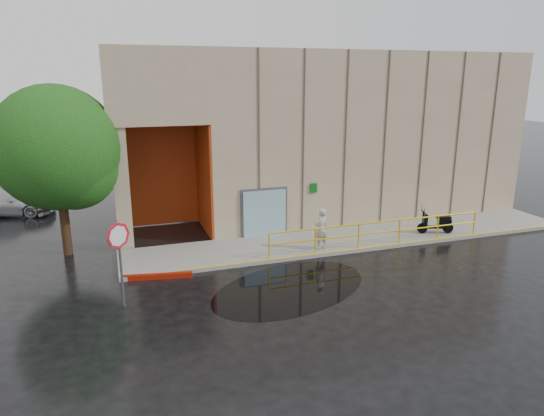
{
  "coord_description": "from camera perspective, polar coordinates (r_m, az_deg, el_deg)",
  "views": [
    {
      "loc": [
        -5.92,
        -13.33,
        6.82
      ],
      "look_at": [
        -0.43,
        3.0,
        2.18
      ],
      "focal_mm": 32.0,
      "sensor_mm": 36.0,
      "label": 1
    }
  ],
  "objects": [
    {
      "name": "scooter",
      "position": [
        22.55,
        18.79,
        -1.08
      ],
      "size": [
        1.64,
        0.96,
        1.24
      ],
      "rotation": [
        0.0,
        0.0,
        -0.3
      ],
      "color": "black",
      "rests_on": "sidewalk"
    },
    {
      "name": "car_c",
      "position": [
        28.29,
        -28.74,
        0.61
      ],
      "size": [
        4.89,
        2.88,
        1.33
      ],
      "primitive_type": "imported",
      "rotation": [
        0.0,
        0.0,
        1.34
      ],
      "color": "silver",
      "rests_on": "ground"
    },
    {
      "name": "sidewalk",
      "position": [
        21.49,
        9.99,
        -3.47
      ],
      "size": [
        20.0,
        3.0,
        0.15
      ],
      "primitive_type": "cube",
      "color": "gray",
      "rests_on": "ground"
    },
    {
      "name": "puddle",
      "position": [
        16.51,
        2.19,
        -9.33
      ],
      "size": [
        6.92,
        5.68,
        0.01
      ],
      "primitive_type": "cube",
      "rotation": [
        0.0,
        0.0,
        0.39
      ],
      "color": "black",
      "rests_on": "ground"
    },
    {
      "name": "tree_near",
      "position": [
        20.13,
        -23.6,
        5.97
      ],
      "size": [
        4.76,
        4.76,
        6.64
      ],
      "rotation": [
        0.0,
        0.0,
        0.38
      ],
      "color": "black",
      "rests_on": "ground"
    },
    {
      "name": "person",
      "position": [
        19.43,
        5.8,
        -2.47
      ],
      "size": [
        0.69,
        0.54,
        1.68
      ],
      "primitive_type": "imported",
      "rotation": [
        0.0,
        0.0,
        3.38
      ],
      "color": "#AEAEB3",
      "rests_on": "sidewalk"
    },
    {
      "name": "ground",
      "position": [
        16.1,
        4.94,
        -10.06
      ],
      "size": [
        120.0,
        120.0,
        0.0
      ],
      "primitive_type": "plane",
      "color": "black",
      "rests_on": "ground"
    },
    {
      "name": "stop_sign",
      "position": [
        15.16,
        -17.53,
        -4.34
      ],
      "size": [
        0.67,
        0.53,
        2.71
      ],
      "rotation": [
        0.0,
        0.0,
        0.27
      ],
      "color": "#5A5A5F",
      "rests_on": "ground"
    },
    {
      "name": "red_curb",
      "position": [
        17.61,
        -13.29,
        -7.83
      ],
      "size": [
        2.39,
        0.61,
        0.18
      ],
      "primitive_type": "cube",
      "rotation": [
        0.0,
        0.0,
        -0.18
      ],
      "color": "maroon",
      "rests_on": "ground"
    },
    {
      "name": "guardrail",
      "position": [
        20.32,
        12.49,
        -2.9
      ],
      "size": [
        9.56,
        0.06,
        1.03
      ],
      "color": "#DFB60B",
      "rests_on": "sidewalk"
    },
    {
      "name": "building",
      "position": [
        26.82,
        5.85,
        9.4
      ],
      "size": [
        20.0,
        10.17,
        8.0
      ],
      "color": "tan",
      "rests_on": "ground"
    }
  ]
}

